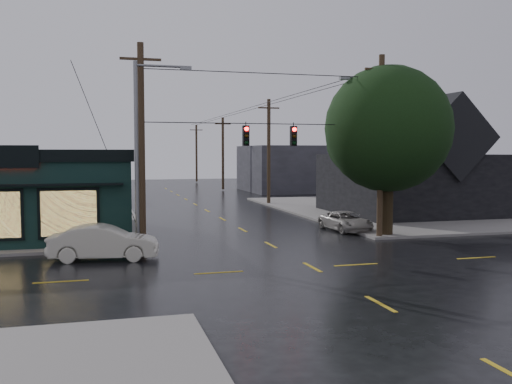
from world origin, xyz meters
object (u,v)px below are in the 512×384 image
object	(u,v)px
sedan_cream	(104,242)
utility_pole_nw	(143,249)
corner_tree	(388,129)
utility_pole_ne	(379,238)
suv_silver	(346,221)

from	to	relation	value
sedan_cream	utility_pole_nw	bearing A→B (deg)	-29.75
corner_tree	sedan_cream	xyz separation A→B (m)	(-15.62, -2.98, -5.33)
utility_pole_ne	suv_silver	bearing A→B (deg)	98.39
corner_tree	utility_pole_nw	size ratio (longest dim) A/B	0.94
sedan_cream	suv_silver	xyz separation A→B (m)	(14.40, 5.87, -0.20)
corner_tree	utility_pole_ne	distance (m)	6.18
utility_pole_nw	utility_pole_ne	bearing A→B (deg)	0.00
sedan_cream	suv_silver	size ratio (longest dim) A/B	1.12
utility_pole_nw	sedan_cream	xyz separation A→B (m)	(-1.90, -2.48, 0.79)
suv_silver	utility_pole_nw	bearing A→B (deg)	-169.16
utility_pole_nw	corner_tree	bearing A→B (deg)	2.09
corner_tree	utility_pole_ne	size ratio (longest dim) A/B	0.94
utility_pole_ne	sedan_cream	xyz separation A→B (m)	(-14.90, -2.48, 0.79)
corner_tree	suv_silver	bearing A→B (deg)	112.80
utility_pole_ne	suv_silver	world-z (taller)	utility_pole_ne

